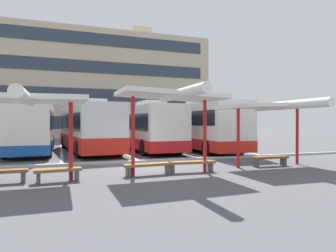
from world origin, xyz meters
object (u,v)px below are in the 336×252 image
(coach_bus_1, at_px, (88,129))
(coach_bus_2, at_px, (146,128))
(coach_bus_3, at_px, (193,127))
(bench_4, at_px, (270,159))
(bench_1, at_px, (58,172))
(waiting_shelter_0, at_px, (28,101))
(bench_2, at_px, (148,166))
(coach_bus_0, at_px, (33,127))
(waiting_shelter_2, at_px, (273,107))
(bench_3, at_px, (191,164))
(waiting_shelter_1, at_px, (173,97))

(coach_bus_1, distance_m, coach_bus_2, 4.05)
(coach_bus_3, relative_size, bench_4, 6.88)
(coach_bus_1, xyz_separation_m, bench_1, (-1.85, -10.45, -1.26))
(waiting_shelter_0, distance_m, bench_2, 4.75)
(coach_bus_0, bearing_deg, waiting_shelter_2, -44.76)
(bench_4, bearing_deg, coach_bus_3, 87.71)
(coach_bus_1, distance_m, bench_1, 10.69)
(coach_bus_2, bearing_deg, bench_3, -95.07)
(bench_3, height_order, waiting_shelter_2, waiting_shelter_2)
(bench_2, relative_size, waiting_shelter_2, 0.40)
(bench_4, bearing_deg, bench_3, -174.76)
(waiting_shelter_0, bearing_deg, coach_bus_1, 75.46)
(bench_1, bearing_deg, bench_2, 3.74)
(waiting_shelter_0, xyz_separation_m, waiting_shelter_1, (5.01, 0.13, 0.28))
(waiting_shelter_0, distance_m, bench_1, 2.52)
(coach_bus_2, relative_size, bench_3, 5.18)
(bench_3, distance_m, waiting_shelter_2, 4.73)
(coach_bus_2, bearing_deg, coach_bus_3, -4.38)
(coach_bus_3, bearing_deg, bench_1, -133.86)
(coach_bus_3, bearing_deg, bench_2, -122.99)
(coach_bus_3, distance_m, bench_1, 13.75)
(coach_bus_2, bearing_deg, waiting_shelter_2, -71.64)
(waiting_shelter_0, bearing_deg, bench_1, 8.69)
(coach_bus_0, distance_m, waiting_shelter_1, 12.60)
(coach_bus_0, distance_m, bench_3, 12.83)
(waiting_shelter_1, height_order, bench_2, waiting_shelter_1)
(coach_bus_3, distance_m, bench_2, 11.59)
(coach_bus_1, xyz_separation_m, waiting_shelter_1, (2.27, -10.46, 1.38))
(waiting_shelter_1, xyz_separation_m, waiting_shelter_2, (5.00, 0.44, -0.27))
(coach_bus_3, distance_m, waiting_shelter_2, 9.49)
(waiting_shelter_0, distance_m, waiting_shelter_2, 10.03)
(waiting_shelter_2, xyz_separation_m, bench_4, (-0.00, 0.20, -2.36))
(coach_bus_2, xyz_separation_m, bench_2, (-2.68, -9.93, -1.26))
(bench_4, bearing_deg, waiting_shelter_1, -172.73)
(bench_3, bearing_deg, bench_2, -178.63)
(coach_bus_1, relative_size, waiting_shelter_2, 2.24)
(coach_bus_0, bearing_deg, bench_4, -44.23)
(coach_bus_2, distance_m, waiting_shelter_1, 10.39)
(coach_bus_0, relative_size, waiting_shelter_2, 2.18)
(bench_1, xyz_separation_m, waiting_shelter_2, (9.11, 0.43, 2.36))
(waiting_shelter_1, height_order, bench_4, waiting_shelter_1)
(coach_bus_1, relative_size, coach_bus_2, 1.06)
(waiting_shelter_0, height_order, bench_1, waiting_shelter_0)
(bench_1, distance_m, waiting_shelter_2, 9.42)
(bench_3, height_order, bench_4, same)
(waiting_shelter_2, bearing_deg, bench_2, -177.83)
(bench_1, xyz_separation_m, bench_3, (5.01, 0.25, 0.01))
(coach_bus_3, bearing_deg, waiting_shelter_0, -136.06)
(coach_bus_3, relative_size, bench_2, 6.41)
(waiting_shelter_1, height_order, bench_3, waiting_shelter_1)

